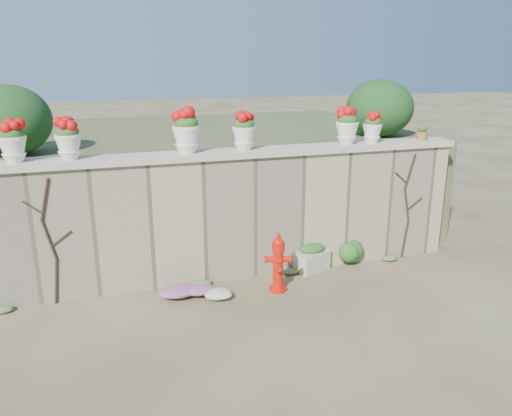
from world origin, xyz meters
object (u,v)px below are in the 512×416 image
object	(u,v)px
planter_box	(312,258)
terracotta_pot	(422,133)
fire_hydrant	(278,262)
urn_pot_0	(12,142)

from	to	relation	value
planter_box	terracotta_pot	world-z (taller)	terracotta_pot
planter_box	terracotta_pot	distance (m)	2.94
fire_hydrant	urn_pot_0	size ratio (longest dim) A/B	1.62
planter_box	urn_pot_0	world-z (taller)	urn_pot_0
terracotta_pot	planter_box	bearing A→B (deg)	-173.37
planter_box	urn_pot_0	xyz separation A→B (m)	(-4.42, 0.25, 2.17)
fire_hydrant	terracotta_pot	size ratio (longest dim) A/B	3.85
fire_hydrant	urn_pot_0	bearing A→B (deg)	-176.01
planter_box	urn_pot_0	size ratio (longest dim) A/B	1.13
terracotta_pot	urn_pot_0	bearing A→B (deg)	180.00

